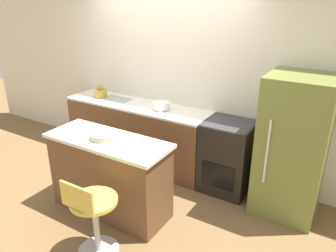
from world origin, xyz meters
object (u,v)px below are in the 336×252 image
Objects in this scene: refrigerator at (293,147)px; kettle at (101,92)px; oven_range at (227,156)px; stool_chair at (93,216)px; mixing_bowl at (161,106)px.

refrigerator reaches higher than kettle.
oven_range is 4.66× the size of kettle.
kettle is (-1.46, 1.79, 0.57)m from stool_chair.
refrigerator reaches higher than stool_chair.
oven_range is 1.13m from mixing_bowl.
mixing_bowl is (-1.00, -0.01, 0.52)m from oven_range.
oven_range is at bearing 0.43° from mixing_bowl.
refrigerator is 2.29m from stool_chair.
oven_range is at bearing 0.20° from kettle.
stool_chair is 3.80× the size of mixing_bowl.
kettle is at bearing -179.80° from oven_range.
mixing_bowl is (1.11, -0.00, -0.03)m from kettle.
oven_range is 1.07× the size of stool_chair.
refrigerator is 2.90m from kettle.
refrigerator is at bearing -1.43° from mixing_bowl.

